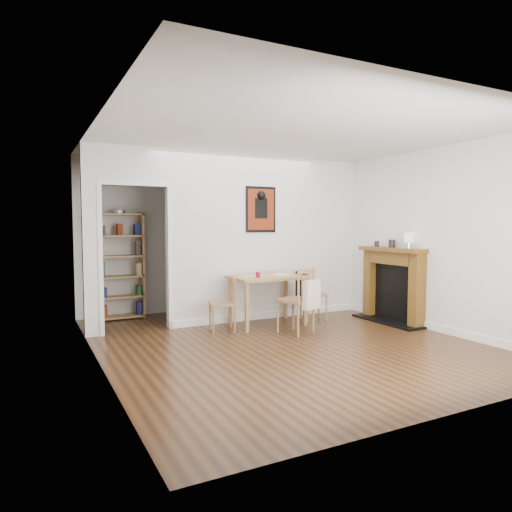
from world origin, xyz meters
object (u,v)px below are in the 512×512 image
red_glass (258,275)px  orange_fruit (273,272)px  dining_table (267,282)px  chair_front (297,300)px  ceramic_jar_b (377,244)px  chair_left (222,304)px  ceramic_jar_a (392,243)px  notebook (280,274)px  chair_right (312,294)px  fireplace (393,282)px  mantel_lamp (409,239)px  bookshelf (121,266)px

red_glass → orange_fruit: (0.38, 0.24, -0.00)m
dining_table → orange_fruit: bearing=40.8°
chair_front → ceramic_jar_b: 1.90m
chair_left → chair_front: size_ratio=0.86×
dining_table → ceramic_jar_a: ceramic_jar_a is taller
notebook → orange_fruit: bearing=131.5°
chair_right → ceramic_jar_b: bearing=-16.5°
red_glass → notebook: (0.46, 0.14, -0.03)m
fireplace → mantel_lamp: mantel_lamp is taller
mantel_lamp → notebook: bearing=147.1°
fireplace → notebook: fireplace is taller
bookshelf → ceramic_jar_a: 4.30m
chair_front → bookshelf: (-1.98, 2.12, 0.38)m
bookshelf → red_glass: (1.66, -1.57, -0.06)m
red_glass → dining_table: bearing=23.8°
chair_right → red_glass: bearing=-175.7°
red_glass → chair_front: bearing=-59.6°
dining_table → notebook: 0.27m
red_glass → chair_right: bearing=4.3°
chair_left → orange_fruit: bearing=12.1°
red_glass → notebook: red_glass is taller
red_glass → ceramic_jar_b: 2.10m
chair_left → dining_table: bearing=4.1°
notebook → ceramic_jar_b: (1.58, -0.37, 0.45)m
chair_front → mantel_lamp: mantel_lamp is taller
bookshelf → notebook: (2.12, -1.43, -0.09)m
orange_fruit → notebook: size_ratio=0.26×
ceramic_jar_a → notebook: bearing=157.3°
chair_front → orange_fruit: bearing=86.0°
chair_front → notebook: (0.14, 0.69, 0.29)m
red_glass → mantel_lamp: mantel_lamp is taller
fireplace → orange_fruit: 1.89m
dining_table → ceramic_jar_b: ceramic_jar_b is taller
mantel_lamp → ceramic_jar_a: size_ratio=1.94×
ceramic_jar_a → chair_right: bearing=150.2°
chair_left → notebook: bearing=6.0°
red_glass → chair_left: bearing=176.1°
mantel_lamp → chair_front: bearing=168.7°
bookshelf → chair_left: bearing=-54.1°
fireplace → bookshelf: bearing=150.1°
dining_table → chair_left: chair_left is taller
chair_right → ceramic_jar_a: 1.46m
chair_right → fireplace: (1.06, -0.66, 0.20)m
notebook → chair_right: bearing=-6.8°
orange_fruit → notebook: 0.13m
red_glass → orange_fruit: red_glass is taller
red_glass → mantel_lamp: (2.06, -0.89, 0.52)m
bookshelf → ceramic_jar_b: 4.13m
chair_right → fireplace: fireplace is taller
fireplace → ceramic_jar_b: 0.69m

